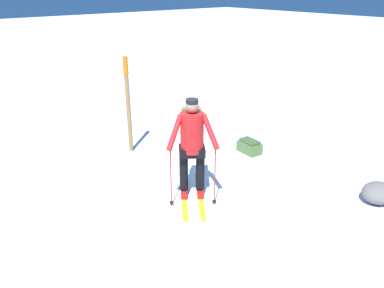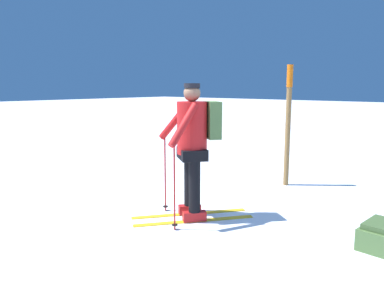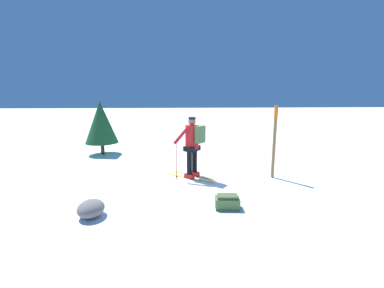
{
  "view_description": "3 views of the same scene",
  "coord_description": "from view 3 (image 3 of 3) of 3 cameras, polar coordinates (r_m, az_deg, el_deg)",
  "views": [
    {
      "loc": [
        3.29,
        4.33,
        3.47
      ],
      "look_at": [
        -0.35,
        -0.1,
        1.0
      ],
      "focal_mm": 35.0,
      "sensor_mm": 36.0,
      "label": 1
    },
    {
      "loc": [
        -3.47,
        3.53,
        1.74
      ],
      "look_at": [
        -0.35,
        -0.1,
        1.0
      ],
      "focal_mm": 35.0,
      "sensor_mm": 36.0,
      "label": 2
    },
    {
      "loc": [
        -7.58,
        0.38,
        2.39
      ],
      "look_at": [
        -0.35,
        -0.1,
        1.0
      ],
      "focal_mm": 24.0,
      "sensor_mm": 36.0,
      "label": 3
    }
  ],
  "objects": [
    {
      "name": "dropped_backpack",
      "position": [
        5.67,
        7.83,
        -12.63
      ],
      "size": [
        0.36,
        0.54,
        0.29
      ],
      "color": "#4C6B38",
      "rests_on": "ground_plane"
    },
    {
      "name": "trail_marker",
      "position": [
        7.7,
        17.87,
        1.57
      ],
      "size": [
        0.1,
        0.1,
        2.1
      ],
      "color": "olive",
      "rests_on": "ground_plane"
    },
    {
      "name": "rock_boulder",
      "position": [
        5.63,
        -21.54,
        -13.18
      ],
      "size": [
        0.61,
        0.52,
        0.34
      ],
      "primitive_type": "ellipsoid",
      "color": "slate",
      "rests_on": "ground_plane"
    },
    {
      "name": "ground_plane",
      "position": [
        7.96,
        -0.86,
        -6.6
      ],
      "size": [
        80.0,
        80.0,
        0.0
      ],
      "primitive_type": "plane",
      "color": "white"
    },
    {
      "name": "pine_tree",
      "position": [
        10.91,
        -19.6,
        4.58
      ],
      "size": [
        1.29,
        1.29,
        2.15
      ],
      "color": "#4C331E",
      "rests_on": "ground_plane"
    },
    {
      "name": "skier",
      "position": [
        7.36,
        0.15,
        0.35
      ],
      "size": [
        1.24,
        1.5,
        1.77
      ],
      "color": "gold",
      "rests_on": "ground_plane"
    }
  ]
}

